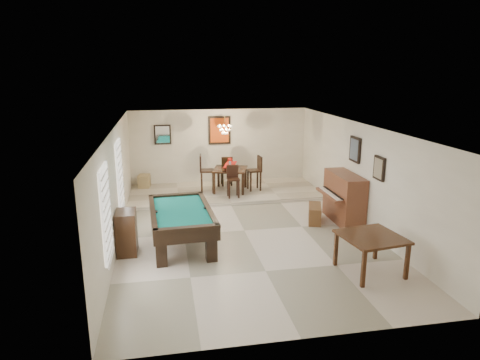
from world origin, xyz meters
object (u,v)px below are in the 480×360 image
object	(u,v)px
square_table	(370,254)
dining_chair_west	(207,174)
flower_vase	(230,161)
dining_chair_south	(233,182)
upright_piano	(339,198)
dining_table	(230,178)
piano_bench	(315,214)
dining_chair_north	(226,171)
apothecary_chest	(127,232)
corner_bench	(144,181)
chandelier	(225,126)
pool_table	(181,228)
dining_chair_east	(254,173)

from	to	relation	value
square_table	dining_chair_west	bearing A→B (deg)	113.96
flower_vase	dining_chair_south	size ratio (longest dim) A/B	0.24
upright_piano	dining_table	bearing A→B (deg)	128.47
piano_bench	upright_piano	bearing A→B (deg)	-7.31
piano_bench	dining_chair_south	xyz separation A→B (m)	(-1.80, 2.21, 0.38)
dining_chair_north	dining_table	bearing A→B (deg)	90.86
apothecary_chest	flower_vase	bearing A→B (deg)	54.25
dining_table	dining_chair_west	bearing A→B (deg)	-178.05
corner_bench	chandelier	world-z (taller)	chandelier
dining_table	pool_table	bearing A→B (deg)	-114.41
piano_bench	dining_chair_west	world-z (taller)	dining_chair_west
upright_piano	chandelier	world-z (taller)	chandelier
piano_bench	dining_chair_north	distance (m)	4.07
pool_table	upright_piano	size ratio (longest dim) A/B	1.61
pool_table	apothecary_chest	distance (m)	1.22
flower_vase	corner_bench	size ratio (longest dim) A/B	0.50
pool_table	corner_bench	bearing A→B (deg)	98.56
flower_vase	dining_chair_south	bearing A→B (deg)	-91.58
dining_chair_east	dining_chair_north	bearing A→B (deg)	-138.02
pool_table	dining_table	xyz separation A→B (m)	(1.74, 3.82, 0.13)
piano_bench	flower_vase	bearing A→B (deg)	121.29
dining_table	flower_vase	bearing A→B (deg)	0.00
apothecary_chest	dining_chair_east	xyz separation A→B (m)	(3.70, 4.03, 0.19)
dining_table	dining_chair_west	size ratio (longest dim) A/B	0.85
dining_table	dining_chair_south	xyz separation A→B (m)	(-0.02, -0.72, 0.06)
piano_bench	flower_vase	distance (m)	3.53
square_table	dining_chair_south	xyz separation A→B (m)	(-1.88, 5.14, 0.22)
upright_piano	dining_chair_west	xyz separation A→B (m)	(-3.12, 2.98, 0.08)
apothecary_chest	dining_table	bearing A→B (deg)	54.25
square_table	dining_table	world-z (taller)	dining_table
square_table	dining_chair_west	world-z (taller)	dining_chair_west
pool_table	dining_table	world-z (taller)	dining_table
dining_table	chandelier	size ratio (longest dim) A/B	1.71
piano_bench	chandelier	xyz separation A→B (m)	(-1.94, 2.92, 1.98)
apothecary_chest	dining_table	xyz separation A→B (m)	(2.93, 4.07, 0.07)
apothecary_chest	corner_bench	size ratio (longest dim) A/B	2.11
upright_piano	dining_chair_north	size ratio (longest dim) A/B	1.55
dining_chair_north	dining_chair_east	xyz separation A→B (m)	(0.79, -0.74, 0.05)
upright_piano	apothecary_chest	bearing A→B (deg)	-168.75
square_table	flower_vase	world-z (taller)	flower_vase
dining_chair_south	dining_table	bearing A→B (deg)	89.40
dining_chair_east	corner_bench	size ratio (longest dim) A/B	2.43
dining_table	chandelier	world-z (taller)	chandelier
dining_chair_north	dining_chair_east	distance (m)	1.08
apothecary_chest	dining_chair_east	world-z (taller)	dining_chair_east
piano_bench	dining_chair_south	bearing A→B (deg)	129.13
dining_chair_south	chandelier	size ratio (longest dim) A/B	1.61
piano_bench	dining_chair_east	bearing A→B (deg)	109.19
upright_piano	corner_bench	world-z (taller)	upright_piano
square_table	dining_chair_south	distance (m)	5.48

